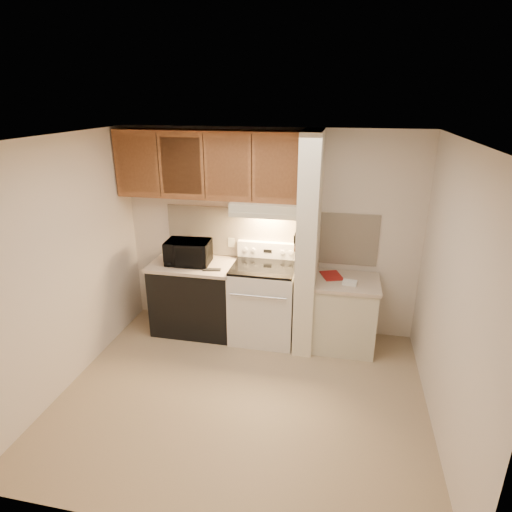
# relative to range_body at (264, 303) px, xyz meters

# --- Properties ---
(floor) EXTENTS (3.60, 3.60, 0.00)m
(floor) POSITION_rel_range_body_xyz_m (0.00, -1.16, -0.46)
(floor) COLOR tan
(floor) RESTS_ON ground
(ceiling) EXTENTS (3.60, 3.60, 0.00)m
(ceiling) POSITION_rel_range_body_xyz_m (0.00, -1.16, 2.04)
(ceiling) COLOR white
(ceiling) RESTS_ON wall_back
(wall_back) EXTENTS (3.60, 2.50, 0.02)m
(wall_back) POSITION_rel_range_body_xyz_m (0.00, 0.34, 0.79)
(wall_back) COLOR beige
(wall_back) RESTS_ON floor
(wall_left) EXTENTS (0.02, 3.00, 2.50)m
(wall_left) POSITION_rel_range_body_xyz_m (-1.80, -1.16, 0.79)
(wall_left) COLOR beige
(wall_left) RESTS_ON floor
(wall_right) EXTENTS (0.02, 3.00, 2.50)m
(wall_right) POSITION_rel_range_body_xyz_m (1.80, -1.16, 0.79)
(wall_right) COLOR beige
(wall_right) RESTS_ON floor
(backsplash) EXTENTS (2.60, 0.02, 0.63)m
(backsplash) POSITION_rel_range_body_xyz_m (0.00, 0.33, 0.78)
(backsplash) COLOR #FFEBCD
(backsplash) RESTS_ON wall_back
(range_body) EXTENTS (0.76, 0.65, 0.92)m
(range_body) POSITION_rel_range_body_xyz_m (0.00, 0.00, 0.00)
(range_body) COLOR silver
(range_body) RESTS_ON floor
(oven_window) EXTENTS (0.50, 0.01, 0.30)m
(oven_window) POSITION_rel_range_body_xyz_m (0.00, -0.32, 0.04)
(oven_window) COLOR black
(oven_window) RESTS_ON range_body
(oven_handle) EXTENTS (0.65, 0.02, 0.02)m
(oven_handle) POSITION_rel_range_body_xyz_m (0.00, -0.35, 0.26)
(oven_handle) COLOR silver
(oven_handle) RESTS_ON range_body
(cooktop) EXTENTS (0.74, 0.64, 0.03)m
(cooktop) POSITION_rel_range_body_xyz_m (0.00, 0.00, 0.48)
(cooktop) COLOR black
(cooktop) RESTS_ON range_body
(range_backguard) EXTENTS (0.76, 0.08, 0.20)m
(range_backguard) POSITION_rel_range_body_xyz_m (0.00, 0.28, 0.59)
(range_backguard) COLOR silver
(range_backguard) RESTS_ON range_body
(range_display) EXTENTS (0.10, 0.01, 0.04)m
(range_display) POSITION_rel_range_body_xyz_m (0.00, 0.24, 0.59)
(range_display) COLOR black
(range_display) RESTS_ON range_backguard
(range_knob_left_outer) EXTENTS (0.05, 0.02, 0.05)m
(range_knob_left_outer) POSITION_rel_range_body_xyz_m (-0.28, 0.24, 0.59)
(range_knob_left_outer) COLOR silver
(range_knob_left_outer) RESTS_ON range_backguard
(range_knob_left_inner) EXTENTS (0.05, 0.02, 0.05)m
(range_knob_left_inner) POSITION_rel_range_body_xyz_m (-0.18, 0.24, 0.59)
(range_knob_left_inner) COLOR silver
(range_knob_left_inner) RESTS_ON range_backguard
(range_knob_right_inner) EXTENTS (0.05, 0.02, 0.05)m
(range_knob_right_inner) POSITION_rel_range_body_xyz_m (0.18, 0.24, 0.59)
(range_knob_right_inner) COLOR silver
(range_knob_right_inner) RESTS_ON range_backguard
(range_knob_right_outer) EXTENTS (0.05, 0.02, 0.05)m
(range_knob_right_outer) POSITION_rel_range_body_xyz_m (0.28, 0.24, 0.59)
(range_knob_right_outer) COLOR silver
(range_knob_right_outer) RESTS_ON range_backguard
(dishwasher_front) EXTENTS (1.00, 0.63, 0.87)m
(dishwasher_front) POSITION_rel_range_body_xyz_m (-0.88, 0.01, -0.03)
(dishwasher_front) COLOR black
(dishwasher_front) RESTS_ON floor
(left_countertop) EXTENTS (1.04, 0.67, 0.04)m
(left_countertop) POSITION_rel_range_body_xyz_m (-0.88, 0.01, 0.43)
(left_countertop) COLOR #C6B19B
(left_countertop) RESTS_ON dishwasher_front
(spoon_rest) EXTENTS (0.22, 0.10, 0.01)m
(spoon_rest) POSITION_rel_range_body_xyz_m (-0.59, -0.16, 0.46)
(spoon_rest) COLOR black
(spoon_rest) RESTS_ON left_countertop
(teal_jar) EXTENTS (0.12, 0.12, 0.10)m
(teal_jar) POSITION_rel_range_body_xyz_m (-1.02, -0.03, 0.50)
(teal_jar) COLOR #276D6C
(teal_jar) RESTS_ON left_countertop
(outlet) EXTENTS (0.08, 0.01, 0.12)m
(outlet) POSITION_rel_range_body_xyz_m (-0.48, 0.32, 0.64)
(outlet) COLOR beige
(outlet) RESTS_ON backsplash
(microwave) EXTENTS (0.55, 0.39, 0.29)m
(microwave) POSITION_rel_range_body_xyz_m (-0.93, -0.01, 0.60)
(microwave) COLOR black
(microwave) RESTS_ON left_countertop
(partition_pillar) EXTENTS (0.22, 0.70, 2.50)m
(partition_pillar) POSITION_rel_range_body_xyz_m (0.51, -0.01, 0.79)
(partition_pillar) COLOR #EDE4C9
(partition_pillar) RESTS_ON floor
(pillar_trim) EXTENTS (0.01, 0.70, 0.04)m
(pillar_trim) POSITION_rel_range_body_xyz_m (0.39, -0.01, 0.84)
(pillar_trim) COLOR brown
(pillar_trim) RESTS_ON partition_pillar
(knife_strip) EXTENTS (0.02, 0.42, 0.04)m
(knife_strip) POSITION_rel_range_body_xyz_m (0.39, -0.06, 0.86)
(knife_strip) COLOR black
(knife_strip) RESTS_ON partition_pillar
(knife_blade_a) EXTENTS (0.01, 0.03, 0.16)m
(knife_blade_a) POSITION_rel_range_body_xyz_m (0.38, -0.22, 0.76)
(knife_blade_a) COLOR silver
(knife_blade_a) RESTS_ON knife_strip
(knife_handle_a) EXTENTS (0.02, 0.02, 0.10)m
(knife_handle_a) POSITION_rel_range_body_xyz_m (0.38, -0.22, 0.91)
(knife_handle_a) COLOR black
(knife_handle_a) RESTS_ON knife_strip
(knife_blade_b) EXTENTS (0.01, 0.04, 0.18)m
(knife_blade_b) POSITION_rel_range_body_xyz_m (0.38, -0.13, 0.75)
(knife_blade_b) COLOR silver
(knife_blade_b) RESTS_ON knife_strip
(knife_handle_b) EXTENTS (0.02, 0.02, 0.10)m
(knife_handle_b) POSITION_rel_range_body_xyz_m (0.38, -0.13, 0.91)
(knife_handle_b) COLOR black
(knife_handle_b) RESTS_ON knife_strip
(knife_blade_c) EXTENTS (0.01, 0.04, 0.20)m
(knife_blade_c) POSITION_rel_range_body_xyz_m (0.38, -0.04, 0.74)
(knife_blade_c) COLOR silver
(knife_blade_c) RESTS_ON knife_strip
(knife_handle_c) EXTENTS (0.02, 0.02, 0.10)m
(knife_handle_c) POSITION_rel_range_body_xyz_m (0.38, -0.06, 0.91)
(knife_handle_c) COLOR black
(knife_handle_c) RESTS_ON knife_strip
(knife_blade_d) EXTENTS (0.01, 0.04, 0.16)m
(knife_blade_d) POSITION_rel_range_body_xyz_m (0.38, 0.01, 0.76)
(knife_blade_d) COLOR silver
(knife_blade_d) RESTS_ON knife_strip
(knife_handle_d) EXTENTS (0.02, 0.02, 0.10)m
(knife_handle_d) POSITION_rel_range_body_xyz_m (0.38, 0.02, 0.91)
(knife_handle_d) COLOR black
(knife_handle_d) RESTS_ON knife_strip
(knife_blade_e) EXTENTS (0.01, 0.04, 0.18)m
(knife_blade_e) POSITION_rel_range_body_xyz_m (0.38, 0.10, 0.75)
(knife_blade_e) COLOR silver
(knife_blade_e) RESTS_ON knife_strip
(knife_handle_e) EXTENTS (0.02, 0.02, 0.10)m
(knife_handle_e) POSITION_rel_range_body_xyz_m (0.38, 0.10, 0.91)
(knife_handle_e) COLOR black
(knife_handle_e) RESTS_ON knife_strip
(oven_mitt) EXTENTS (0.03, 0.10, 0.24)m
(oven_mitt) POSITION_rel_range_body_xyz_m (0.38, 0.17, 0.75)
(oven_mitt) COLOR gray
(oven_mitt) RESTS_ON partition_pillar
(right_cab_base) EXTENTS (0.70, 0.60, 0.81)m
(right_cab_base) POSITION_rel_range_body_xyz_m (0.97, -0.01, -0.06)
(right_cab_base) COLOR beige
(right_cab_base) RESTS_ON floor
(right_countertop) EXTENTS (0.74, 0.64, 0.04)m
(right_countertop) POSITION_rel_range_body_xyz_m (0.97, -0.01, 0.37)
(right_countertop) COLOR #C6B19B
(right_countertop) RESTS_ON right_cab_base
(red_folder) EXTENTS (0.30, 0.35, 0.01)m
(red_folder) POSITION_rel_range_body_xyz_m (0.79, 0.09, 0.39)
(red_folder) COLOR maroon
(red_folder) RESTS_ON right_countertop
(white_box) EXTENTS (0.17, 0.12, 0.04)m
(white_box) POSITION_rel_range_body_xyz_m (1.00, -0.11, 0.41)
(white_box) COLOR white
(white_box) RESTS_ON right_countertop
(range_hood) EXTENTS (0.78, 0.44, 0.15)m
(range_hood) POSITION_rel_range_body_xyz_m (0.00, 0.12, 1.17)
(range_hood) COLOR beige
(range_hood) RESTS_ON upper_cabinets
(hood_lip) EXTENTS (0.78, 0.04, 0.06)m
(hood_lip) POSITION_rel_range_body_xyz_m (0.00, -0.08, 1.12)
(hood_lip) COLOR beige
(hood_lip) RESTS_ON range_hood
(upper_cabinets) EXTENTS (2.18, 0.33, 0.77)m
(upper_cabinets) POSITION_rel_range_body_xyz_m (-0.69, 0.17, 1.62)
(upper_cabinets) COLOR brown
(upper_cabinets) RESTS_ON wall_back
(cab_door_a) EXTENTS (0.46, 0.01, 0.63)m
(cab_door_a) POSITION_rel_range_body_xyz_m (-1.51, 0.01, 1.62)
(cab_door_a) COLOR brown
(cab_door_a) RESTS_ON upper_cabinets
(cab_gap_a) EXTENTS (0.01, 0.01, 0.73)m
(cab_gap_a) POSITION_rel_range_body_xyz_m (-1.23, 0.01, 1.62)
(cab_gap_a) COLOR black
(cab_gap_a) RESTS_ON upper_cabinets
(cab_door_b) EXTENTS (0.46, 0.01, 0.63)m
(cab_door_b) POSITION_rel_range_body_xyz_m (-0.96, 0.01, 1.62)
(cab_door_b) COLOR brown
(cab_door_b) RESTS_ON upper_cabinets
(cab_gap_b) EXTENTS (0.01, 0.01, 0.73)m
(cab_gap_b) POSITION_rel_range_body_xyz_m (-0.69, 0.01, 1.62)
(cab_gap_b) COLOR black
(cab_gap_b) RESTS_ON upper_cabinets
(cab_door_c) EXTENTS (0.46, 0.01, 0.63)m
(cab_door_c) POSITION_rel_range_body_xyz_m (-0.42, 0.01, 1.62)
(cab_door_c) COLOR brown
(cab_door_c) RESTS_ON upper_cabinets
(cab_gap_c) EXTENTS (0.01, 0.01, 0.73)m
(cab_gap_c) POSITION_rel_range_body_xyz_m (-0.14, 0.01, 1.62)
(cab_gap_c) COLOR black
(cab_gap_c) RESTS_ON upper_cabinets
(cab_door_d) EXTENTS (0.46, 0.01, 0.63)m
(cab_door_d) POSITION_rel_range_body_xyz_m (0.13, 0.01, 1.62)
(cab_door_d) COLOR brown
(cab_door_d) RESTS_ON upper_cabinets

